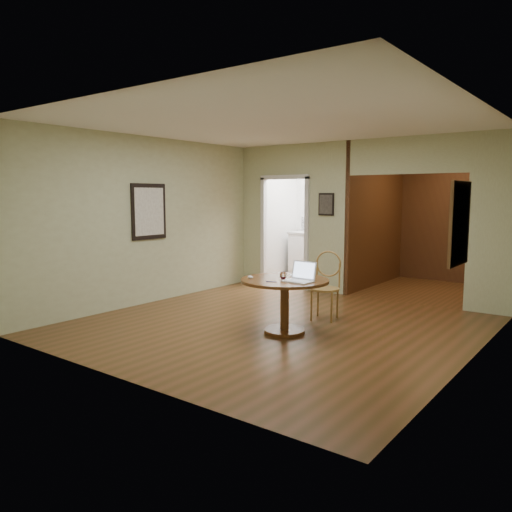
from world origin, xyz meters
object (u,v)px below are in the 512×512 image
Objects in this scene: open_laptop at (301,276)px; closed_laptop at (301,276)px; dining_table at (285,293)px; chair at (326,281)px.

closed_laptop is (-0.16, 0.28, -0.05)m from open_laptop.
chair reaches higher than dining_table.
chair is 2.70× the size of open_laptop.
closed_laptop reaches higher than dining_table.
dining_table is at bearing -105.35° from chair.
closed_laptop is at bearing 123.53° from open_laptop.
dining_table is 0.35m from open_laptop.
dining_table is 0.98m from chair.
dining_table is 3.66× the size of closed_laptop.
dining_table is at bearing 178.73° from open_laptop.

